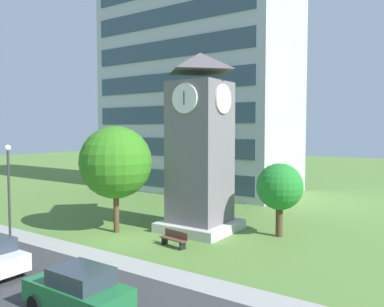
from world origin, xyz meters
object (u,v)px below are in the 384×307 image
(street_lamp, at_px, (9,182))
(tree_near_tower, at_px, (116,162))
(clock_tower, at_px, (200,151))
(tree_by_building, at_px, (280,187))
(park_bench, at_px, (174,239))
(parked_car_green, at_px, (79,290))

(street_lamp, bearing_deg, tree_near_tower, 55.24)
(clock_tower, bearing_deg, tree_by_building, 17.73)
(street_lamp, relative_size, tree_near_tower, 0.84)
(clock_tower, height_order, park_bench, clock_tower)
(tree_near_tower, bearing_deg, tree_by_building, 28.91)
(street_lamp, xyz_separation_m, parked_car_green, (10.45, -3.64, -2.67))
(tree_near_tower, xyz_separation_m, parked_car_green, (6.94, -8.70, -3.61))
(street_lamp, relative_size, tree_by_building, 1.26)
(tree_by_building, bearing_deg, street_lamp, -141.23)
(street_lamp, height_order, tree_near_tower, tree_near_tower)
(tree_near_tower, xyz_separation_m, tree_by_building, (8.93, 4.93, -1.43))
(tree_near_tower, bearing_deg, park_bench, -4.73)
(street_lamp, xyz_separation_m, tree_near_tower, (3.51, 5.06, 0.94))
(clock_tower, height_order, parked_car_green, clock_tower)
(tree_by_building, distance_m, parked_car_green, 13.95)
(tree_by_building, height_order, parked_car_green, tree_by_building)
(tree_near_tower, relative_size, tree_by_building, 1.51)
(clock_tower, distance_m, street_lamp, 11.52)
(clock_tower, xyz_separation_m, tree_near_tower, (-4.14, -3.40, -0.67))
(park_bench, xyz_separation_m, tree_by_building, (4.01, 5.34, 2.58))
(clock_tower, bearing_deg, parked_car_green, -76.97)
(park_bench, relative_size, street_lamp, 0.33)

